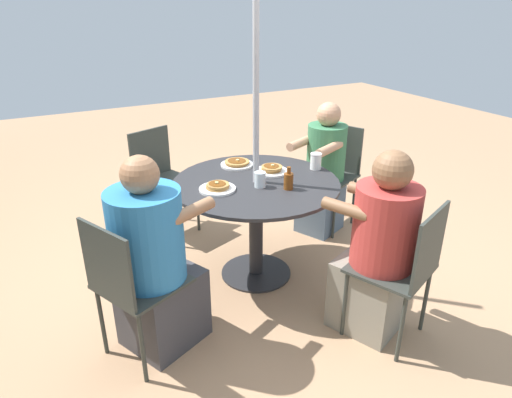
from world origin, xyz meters
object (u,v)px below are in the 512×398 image
(diner_west, at_px, (154,265))
(pancake_plate_a, at_px, (218,187))
(syrup_bottle, at_px, (288,180))
(diner_east, at_px, (323,174))
(patio_chair_north, at_px, (405,265))
(pancake_plate_b, at_px, (271,170))
(patio_chair_west, at_px, (129,282))
(pancake_plate_c, at_px, (237,164))
(patio_chair_south, at_px, (160,174))
(diner_north, at_px, (377,253))
(drinking_glass_a, at_px, (260,180))
(coffee_cup, at_px, (316,161))
(patio_chair_east, at_px, (333,169))
(patio_table, at_px, (256,201))

(diner_west, relative_size, pancake_plate_a, 4.91)
(syrup_bottle, bearing_deg, diner_east, -50.69)
(patio_chair_north, xyz_separation_m, pancake_plate_b, (1.11, 0.23, 0.24))
(diner_east, height_order, syrup_bottle, diner_east)
(diner_west, xyz_separation_m, pancake_plate_a, (0.36, -0.55, 0.23))
(diner_east, distance_m, pancake_plate_a, 1.22)
(patio_chair_north, bearing_deg, diner_west, 130.94)
(patio_chair_west, xyz_separation_m, diner_west, (0.07, -0.16, 0.01))
(diner_east, relative_size, pancake_plate_c, 4.67)
(patio_chair_north, xyz_separation_m, patio_chair_south, (2.03, 0.79, 0.00))
(diner_north, height_order, diner_east, diner_north)
(pancake_plate_a, relative_size, drinking_glass_a, 2.33)
(pancake_plate_c, height_order, drinking_glass_a, drinking_glass_a)
(diner_east, xyz_separation_m, pancake_plate_b, (-0.27, 0.66, 0.24))
(diner_west, height_order, coffee_cup, diner_west)
(diner_east, xyz_separation_m, syrup_bottle, (-0.58, 0.71, 0.28))
(patio_chair_east, bearing_deg, patio_chair_south, 43.21)
(patio_table, relative_size, syrup_bottle, 7.48)
(patio_chair_west, distance_m, diner_west, 0.17)
(patio_chair_south, distance_m, drinking_glass_a, 1.20)
(patio_chair_south, height_order, syrup_bottle, syrup_bottle)
(diner_east, distance_m, pancake_plate_b, 0.76)
(pancake_plate_a, bearing_deg, drinking_glass_a, -106.35)
(patio_chair_west, bearing_deg, pancake_plate_c, 103.74)
(patio_table, bearing_deg, drinking_glass_a, 168.36)
(pancake_plate_b, distance_m, coffee_cup, 0.33)
(patio_chair_west, distance_m, pancake_plate_c, 1.31)
(syrup_bottle, bearing_deg, patio_chair_east, -53.04)
(patio_chair_east, distance_m, syrup_bottle, 1.12)
(diner_west, relative_size, drinking_glass_a, 11.46)
(patio_table, bearing_deg, pancake_plate_c, -3.51)
(syrup_bottle, bearing_deg, patio_chair_west, 101.90)
(diner_north, relative_size, drinking_glass_a, 11.27)
(patio_chair_east, bearing_deg, coffee_cup, 106.66)
(patio_chair_north, bearing_deg, drinking_glass_a, 93.01)
(patio_chair_east, bearing_deg, pancake_plate_c, 71.76)
(patio_chair_north, height_order, patio_chair_west, same)
(patio_chair_west, bearing_deg, patio_chair_north, 44.05)
(diner_east, bearing_deg, patio_chair_west, 90.15)
(patio_table, relative_size, pancake_plate_a, 4.77)
(pancake_plate_a, relative_size, coffee_cup, 2.03)
(diner_east, bearing_deg, diner_west, 90.14)
(diner_east, height_order, patio_chair_west, diner_east)
(patio_chair_east, xyz_separation_m, syrup_bottle, (-0.65, 0.87, 0.28))
(diner_north, xyz_separation_m, pancake_plate_b, (0.95, 0.17, 0.23))
(diner_west, bearing_deg, patio_chair_north, 39.04)
(patio_chair_east, relative_size, pancake_plate_a, 3.67)
(patio_chair_east, bearing_deg, pancake_plate_b, 88.57)
(patio_chair_east, distance_m, drinking_glass_a, 1.18)
(pancake_plate_a, xyz_separation_m, pancake_plate_c, (0.36, -0.31, -0.00))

